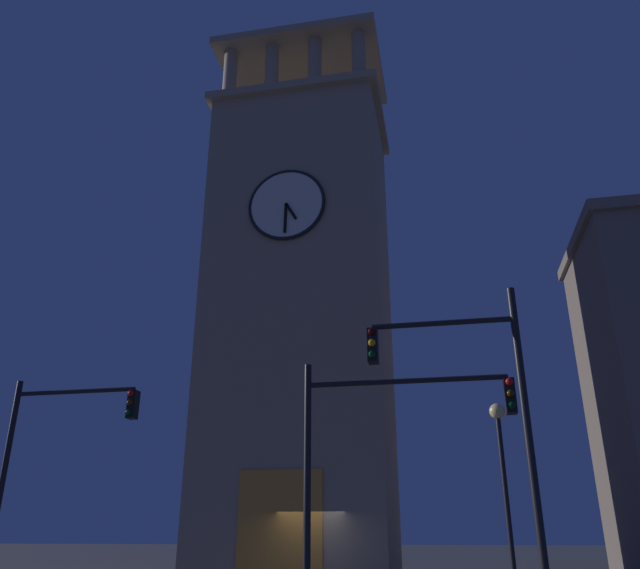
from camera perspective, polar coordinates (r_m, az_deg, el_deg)
The scene contains 5 objects.
clocktower at distance 28.98m, azimuth -1.75°, elevation -2.30°, with size 8.46×6.64×28.45m.
traffic_signal_near at distance 18.57m, azimuth -23.71°, elevation -13.61°, with size 3.70×0.41×5.72m.
traffic_signal_mid at distance 13.11m, azimuth 14.21°, elevation -10.39°, with size 3.16×0.41×6.58m.
traffic_signal_far at distance 13.89m, azimuth 5.38°, elevation -13.94°, with size 4.60×0.41×5.36m.
street_lamp at distance 18.52m, azimuth 16.36°, elevation -15.22°, with size 0.44×0.44×5.20m.
Camera 1 is at (-5.05, 23.25, 1.72)m, focal length 34.92 mm.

